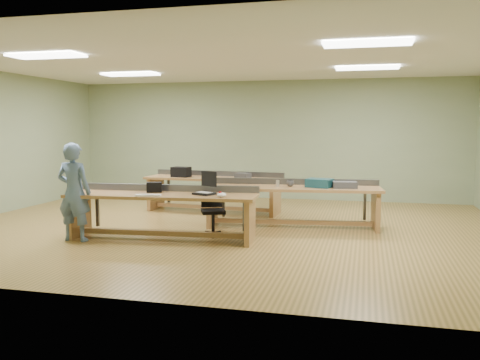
# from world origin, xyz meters

# --- Properties ---
(floor) EXTENTS (10.00, 10.00, 0.00)m
(floor) POSITION_xyz_m (0.00, 0.00, 0.00)
(floor) COLOR #A07A3C
(floor) RESTS_ON ground
(ceiling) EXTENTS (10.00, 10.00, 0.00)m
(ceiling) POSITION_xyz_m (0.00, 0.00, 3.00)
(ceiling) COLOR silver
(ceiling) RESTS_ON wall_back
(wall_back) EXTENTS (10.00, 0.04, 3.00)m
(wall_back) POSITION_xyz_m (0.00, 4.00, 1.50)
(wall_back) COLOR gray
(wall_back) RESTS_ON floor
(wall_front) EXTENTS (10.00, 0.04, 3.00)m
(wall_front) POSITION_xyz_m (0.00, -4.00, 1.50)
(wall_front) COLOR gray
(wall_front) RESTS_ON floor
(fluor_panels) EXTENTS (6.20, 3.50, 0.03)m
(fluor_panels) POSITION_xyz_m (0.00, 0.00, 2.97)
(fluor_panels) COLOR white
(fluor_panels) RESTS_ON ceiling
(workbench_front) EXTENTS (3.16, 1.08, 0.86)m
(workbench_front) POSITION_xyz_m (-0.69, -1.13, 0.56)
(workbench_front) COLOR #A87547
(workbench_front) RESTS_ON floor
(workbench_mid) EXTENTS (3.25, 1.19, 0.86)m
(workbench_mid) POSITION_xyz_m (1.23, 0.36, 0.56)
(workbench_mid) COLOR #A87547
(workbench_mid) RESTS_ON floor
(workbench_back) EXTENTS (3.02, 1.00, 0.86)m
(workbench_back) POSITION_xyz_m (-0.66, 1.65, 0.56)
(workbench_back) COLOR #A87547
(workbench_back) RESTS_ON floor
(person) EXTENTS (0.58, 0.39, 1.59)m
(person) POSITION_xyz_m (-2.01, -1.62, 0.79)
(person) COLOR slate
(person) RESTS_ON floor
(laptop_base) EXTENTS (0.38, 0.35, 0.03)m
(laptop_base) POSITION_xyz_m (0.01, -1.09, 0.77)
(laptop_base) COLOR black
(laptop_base) RESTS_ON workbench_front
(laptop_screen) EXTENTS (0.29, 0.13, 0.25)m
(laptop_screen) POSITION_xyz_m (0.06, -0.98, 1.00)
(laptop_screen) COLOR black
(laptop_screen) RESTS_ON laptop_base
(keyboard) EXTENTS (0.42, 0.22, 0.02)m
(keyboard) POSITION_xyz_m (-0.80, -1.46, 0.76)
(keyboard) COLOR beige
(keyboard) RESTS_ON workbench_front
(trackball_mouse) EXTENTS (0.19, 0.20, 0.07)m
(trackball_mouse) POSITION_xyz_m (0.36, -1.30, 0.79)
(trackball_mouse) COLOR white
(trackball_mouse) RESTS_ON workbench_front
(camera_bag) EXTENTS (0.29, 0.24, 0.17)m
(camera_bag) POSITION_xyz_m (-0.89, -1.02, 0.83)
(camera_bag) COLOR black
(camera_bag) RESTS_ON workbench_front
(task_chair) EXTENTS (0.57, 0.57, 0.81)m
(task_chair) POSITION_xyz_m (0.03, -0.68, 0.30)
(task_chair) COLOR black
(task_chair) RESTS_ON floor
(parts_bin_teal) EXTENTS (0.51, 0.43, 0.15)m
(parts_bin_teal) POSITION_xyz_m (1.72, 0.37, 0.83)
(parts_bin_teal) COLOR #133940
(parts_bin_teal) RESTS_ON workbench_mid
(parts_bin_grey) EXTENTS (0.46, 0.34, 0.12)m
(parts_bin_grey) POSITION_xyz_m (2.16, 0.36, 0.81)
(parts_bin_grey) COLOR #353537
(parts_bin_grey) RESTS_ON workbench_mid
(mug) EXTENTS (0.14, 0.14, 0.10)m
(mug) POSITION_xyz_m (1.19, 0.36, 0.80)
(mug) COLOR #353537
(mug) RESTS_ON workbench_mid
(drinks_can) EXTENTS (0.08, 0.08, 0.12)m
(drinks_can) POSITION_xyz_m (0.97, 0.25, 0.81)
(drinks_can) COLOR silver
(drinks_can) RESTS_ON workbench_mid
(storage_box_back) EXTENTS (0.42, 0.33, 0.22)m
(storage_box_back) POSITION_xyz_m (-1.38, 1.54, 0.86)
(storage_box_back) COLOR black
(storage_box_back) RESTS_ON workbench_back
(tray_back) EXTENTS (0.36, 0.31, 0.12)m
(tray_back) POSITION_xyz_m (0.02, 1.50, 0.81)
(tray_back) COLOR #353537
(tray_back) RESTS_ON workbench_back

